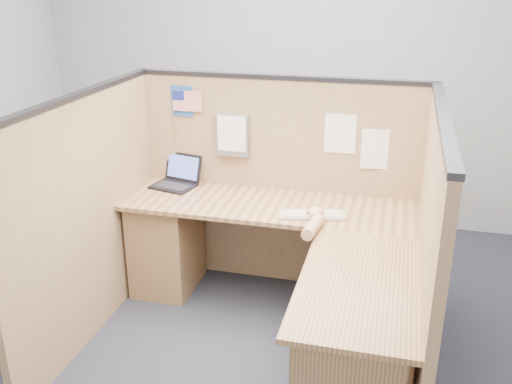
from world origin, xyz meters
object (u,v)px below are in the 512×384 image
(l_desk, at_px, (283,280))
(laptop, at_px, (176,178))
(mouse, at_px, (316,215))
(keyboard, at_px, (313,215))

(l_desk, xyz_separation_m, laptop, (-0.92, 0.58, 0.39))
(l_desk, bearing_deg, laptop, 147.75)
(l_desk, xyz_separation_m, mouse, (0.16, 0.23, 0.36))
(laptop, distance_m, mouse, 1.13)
(l_desk, relative_size, mouse, 17.69)
(l_desk, distance_m, keyboard, 0.45)
(keyboard, xyz_separation_m, mouse, (0.02, -0.02, 0.01))
(l_desk, bearing_deg, mouse, 55.30)
(l_desk, height_order, laptop, laptop)
(l_desk, distance_m, laptop, 1.15)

